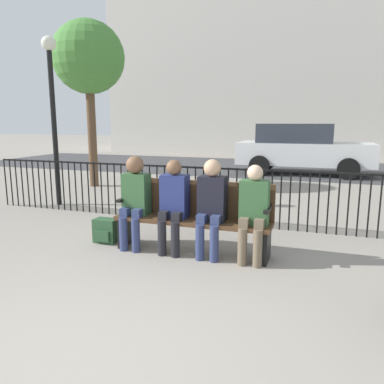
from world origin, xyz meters
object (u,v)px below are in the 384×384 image
at_px(tree_0, 88,59).
at_px(parked_car_0, 302,148).
at_px(seated_person_2, 211,203).
at_px(backpack, 106,231).
at_px(park_bench, 194,213).
at_px(seated_person_3, 254,209).
at_px(lamp_post, 52,94).
at_px(seated_person_1, 173,202).
at_px(seated_person_0, 135,196).

relative_size(tree_0, parked_car_0, 0.99).
relative_size(seated_person_2, backpack, 3.66).
relative_size(park_bench, seated_person_2, 1.66).
height_order(backpack, parked_car_0, parked_car_0).
xyz_separation_m(seated_person_3, backpack, (-2.08, 0.05, -0.49)).
relative_size(seated_person_2, lamp_post, 0.37).
bearing_deg(seated_person_2, park_bench, 154.23).
xyz_separation_m(park_bench, seated_person_1, (-0.23, -0.13, 0.17)).
xyz_separation_m(seated_person_1, lamp_post, (-3.29, 1.88, 1.54)).
distance_m(seated_person_3, backpack, 2.13).
distance_m(seated_person_3, tree_0, 6.89).
xyz_separation_m(seated_person_0, backpack, (-0.50, 0.05, -0.54)).
height_order(park_bench, tree_0, tree_0).
distance_m(seated_person_2, seated_person_3, 0.53).
xyz_separation_m(seated_person_2, backpack, (-1.55, 0.05, -0.52)).
distance_m(seated_person_0, seated_person_2, 1.06).
xyz_separation_m(seated_person_0, seated_person_2, (1.05, -0.00, -0.02)).
bearing_deg(seated_person_1, seated_person_3, -0.08).
bearing_deg(seated_person_0, lamp_post, 145.63).
bearing_deg(parked_car_0, lamp_post, -124.59).
bearing_deg(backpack, lamp_post, 140.89).
xyz_separation_m(seated_person_2, parked_car_0, (0.63, 8.30, 0.16)).
relative_size(seated_person_0, tree_0, 0.30).
height_order(tree_0, lamp_post, tree_0).
relative_size(park_bench, backpack, 6.07).
height_order(park_bench, seated_person_2, seated_person_2).
height_order(seated_person_0, tree_0, tree_0).
xyz_separation_m(seated_person_2, seated_person_3, (0.52, -0.00, -0.03)).
relative_size(seated_person_3, backpack, 3.51).
height_order(tree_0, parked_car_0, tree_0).
bearing_deg(lamp_post, parked_car_0, 55.41).
distance_m(seated_person_1, parked_car_0, 8.38).
bearing_deg(seated_person_0, parked_car_0, 78.51).
bearing_deg(lamp_post, park_bench, -26.34).
bearing_deg(backpack, seated_person_1, -2.85).
bearing_deg(seated_person_2, backpack, 178.11).
bearing_deg(park_bench, seated_person_3, -9.49).
relative_size(seated_person_0, seated_person_2, 1.01).
relative_size(park_bench, seated_person_3, 1.73).
distance_m(backpack, parked_car_0, 8.56).
relative_size(backpack, tree_0, 0.08).
xyz_separation_m(backpack, tree_0, (-2.85, 4.02, 3.06)).
distance_m(seated_person_3, parked_car_0, 8.30).
xyz_separation_m(seated_person_2, lamp_post, (-3.80, 1.88, 1.52)).
bearing_deg(seated_person_3, seated_person_2, 179.71).
xyz_separation_m(seated_person_2, tree_0, (-4.41, 4.07, 2.54)).
bearing_deg(seated_person_1, backpack, 177.15).
xyz_separation_m(seated_person_1, seated_person_3, (1.03, -0.00, -0.02)).
bearing_deg(tree_0, seated_person_1, -46.23).
relative_size(seated_person_1, tree_0, 0.29).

